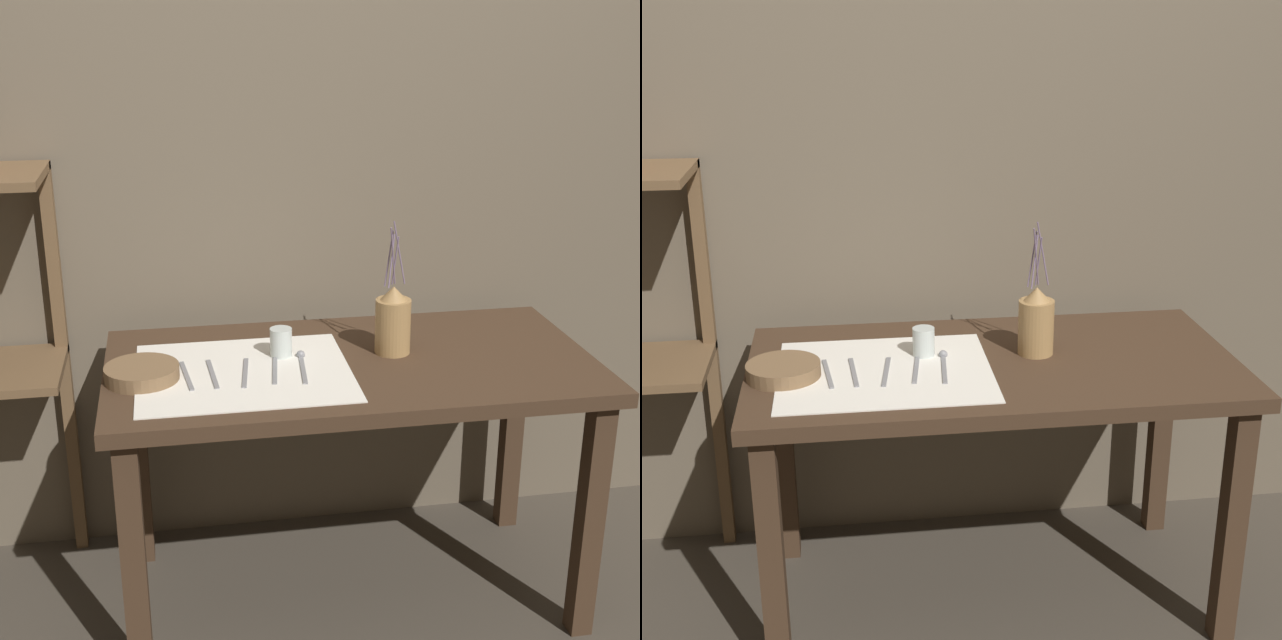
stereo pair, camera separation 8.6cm
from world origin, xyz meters
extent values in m
plane|color=#473F35|center=(0.00, 0.00, 0.00)|extent=(12.00, 12.00, 0.00)
cube|color=#6B5E4C|center=(0.00, 0.45, 1.20)|extent=(7.00, 0.06, 2.40)
cube|color=#422D1E|center=(0.00, 0.00, 0.73)|extent=(1.32, 0.68, 0.04)
cube|color=#422D1E|center=(-0.60, -0.28, 0.35)|extent=(0.06, 0.06, 0.71)
cube|color=#422D1E|center=(0.60, -0.28, 0.35)|extent=(0.06, 0.06, 0.71)
cube|color=#422D1E|center=(-0.60, 0.28, 0.35)|extent=(0.06, 0.06, 0.71)
cube|color=#422D1E|center=(0.60, 0.28, 0.35)|extent=(0.06, 0.06, 0.71)
cube|color=brown|center=(-0.80, 0.38, 0.62)|extent=(0.04, 0.04, 1.24)
cube|color=white|center=(-0.29, -0.04, 0.75)|extent=(0.56, 0.48, 0.00)
cylinder|color=#A87F4C|center=(0.12, 0.04, 0.82)|extent=(0.10, 0.10, 0.15)
cone|color=#A87F4C|center=(0.12, 0.04, 0.92)|extent=(0.07, 0.07, 0.04)
cylinder|color=slate|center=(0.14, 0.05, 1.03)|extent=(0.04, 0.01, 0.18)
cylinder|color=slate|center=(0.13, 0.04, 1.01)|extent=(0.01, 0.03, 0.14)
cylinder|color=slate|center=(0.11, 0.05, 1.01)|extent=(0.03, 0.03, 0.15)
cylinder|color=slate|center=(0.11, 0.03, 1.01)|extent=(0.02, 0.03, 0.14)
cylinder|color=slate|center=(0.12, 0.03, 1.02)|extent=(0.03, 0.04, 0.17)
cylinder|color=brown|center=(-0.56, -0.04, 0.77)|extent=(0.19, 0.19, 0.04)
cylinder|color=silver|center=(-0.18, 0.06, 0.79)|extent=(0.06, 0.06, 0.08)
cube|color=gray|center=(-0.44, -0.05, 0.75)|extent=(0.03, 0.19, 0.00)
cube|color=gray|center=(-0.38, -0.04, 0.75)|extent=(0.02, 0.19, 0.00)
cube|color=gray|center=(-0.29, -0.05, 0.75)|extent=(0.03, 0.19, 0.00)
cube|color=gray|center=(-0.21, -0.04, 0.75)|extent=(0.04, 0.19, 0.00)
sphere|color=gray|center=(-0.20, 0.05, 0.75)|extent=(0.02, 0.02, 0.02)
cube|color=gray|center=(-0.14, -0.05, 0.75)|extent=(0.03, 0.19, 0.00)
sphere|color=gray|center=(-0.13, 0.04, 0.75)|extent=(0.02, 0.02, 0.02)
camera|label=1|loc=(-0.47, -2.19, 1.66)|focal=50.00mm
camera|label=2|loc=(-0.38, -2.20, 1.66)|focal=50.00mm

